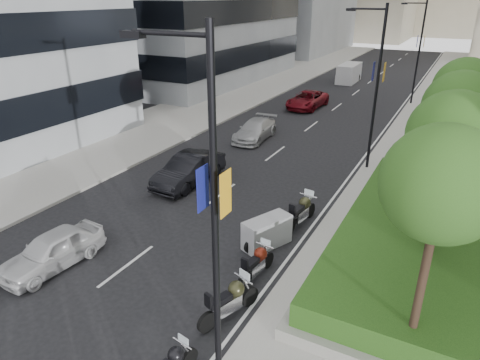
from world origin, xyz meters
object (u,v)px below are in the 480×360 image
Objects in this scene: lamp_post_2 at (418,48)px; car_b at (189,170)px; motorcycle_3 at (230,300)px; car_a at (52,250)px; delivery_van at (349,74)px; motorcycle_6 at (302,211)px; lamp_post_0 at (208,212)px; motorcycle_4 at (257,263)px; car_c at (255,130)px; lamp_post_1 at (375,82)px; motorcycle_5 at (267,232)px; car_d at (307,100)px.

car_b is at bearing -107.74° from lamp_post_2.
car_a is at bearing 114.65° from motorcycle_3.
car_a is 41.50m from delivery_van.
motorcycle_3 is 6.64m from motorcycle_6.
lamp_post_0 reaches higher than delivery_van.
lamp_post_2 is 32.92m from motorcycle_3.
lamp_post_0 is 3.63× the size of motorcycle_6.
motorcycle_4 is 0.48× the size of car_c.
lamp_post_1 is (0.00, 17.00, 0.00)m from lamp_post_0.
motorcycle_4 is 39.20m from delivery_van.
lamp_post_1 is at bearing 41.74° from car_b.
lamp_post_0 is 1.00× the size of lamp_post_2.
motorcycle_3 is (-0.84, 2.39, -4.41)m from lamp_post_0.
motorcycle_3 is 41.45m from delivery_van.
motorcycle_6 is (-0.95, -7.97, -4.40)m from lamp_post_1.
lamp_post_0 is 44.13m from delivery_van.
lamp_post_2 is at bearing 81.36° from car_a.
motorcycle_5 is (-0.72, 4.34, -0.03)m from motorcycle_3.
motorcycle_6 is at bearing 20.38° from motorcycle_3.
motorcycle_5 is at bearing -71.28° from car_d.
lamp_post_0 and lamp_post_2 have the same top height.
motorcycle_4 is 0.46× the size of delivery_van.
car_a is 0.86× the size of car_c.
lamp_post_1 is 4.03× the size of motorcycle_4.
car_d is at bearing 34.17° from motorcycle_3.
lamp_post_1 is 9.16m from motorcycle_6.
car_d reaches higher than motorcycle_5.
motorcycle_5 is 37.05m from delivery_van.
motorcycle_6 is 12.27m from car_c.
lamp_post_1 is 3.82× the size of motorcycle_3.
lamp_post_0 reaches higher than motorcycle_3.
motorcycle_6 is at bearing 6.57° from motorcycle_4.
car_c is at bearing 33.54° from motorcycle_4.
motorcycle_4 is at bearing -80.96° from delivery_van.
lamp_post_1 is 27.70m from delivery_van.
car_c is 0.88× the size of car_d.
motorcycle_5 is 0.55× the size of car_a.
lamp_post_0 is 1.84× the size of delivery_van.
lamp_post_0 is 1.87× the size of car_b.
car_b reaches higher than car_c.
car_a reaches higher than motorcycle_5.
car_b is 1.03× the size of car_c.
motorcycle_4 is at bearing -91.89° from lamp_post_2.
car_d is (0.08, 27.64, 0.05)m from car_a.
lamp_post_1 is 9.42m from car_c.
lamp_post_0 is 4.09× the size of motorcycle_5.
motorcycle_5 reaches higher than motorcycle_6.
motorcycle_5 is at bearing -98.63° from lamp_post_1.
motorcycle_6 is (-0.11, 6.64, 0.01)m from motorcycle_3.
motorcycle_4 is at bearing 27.40° from car_a.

